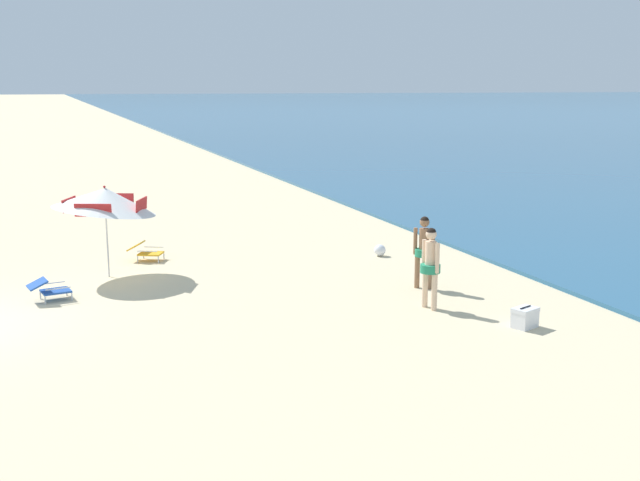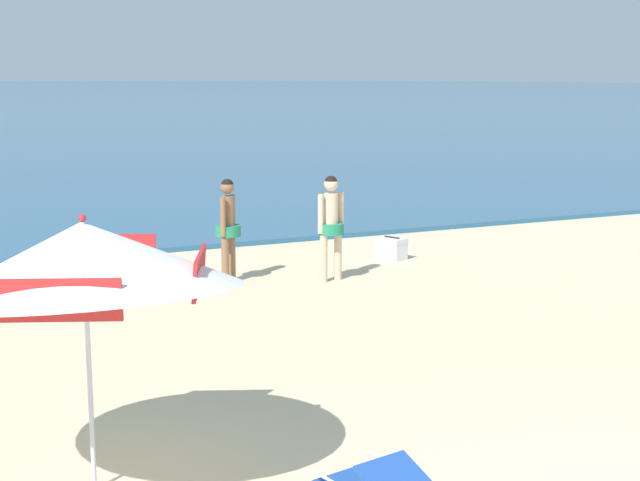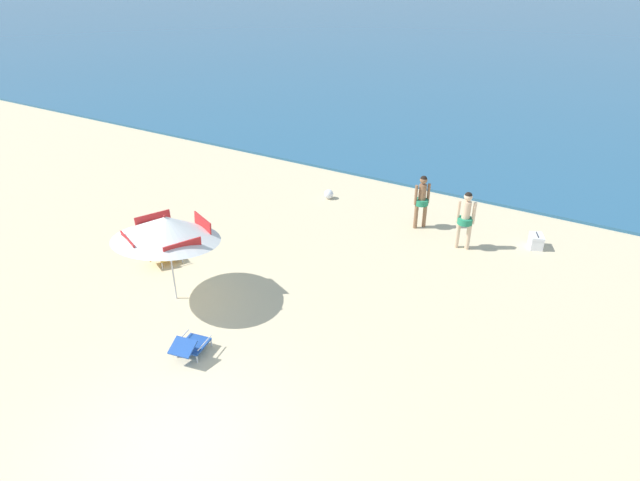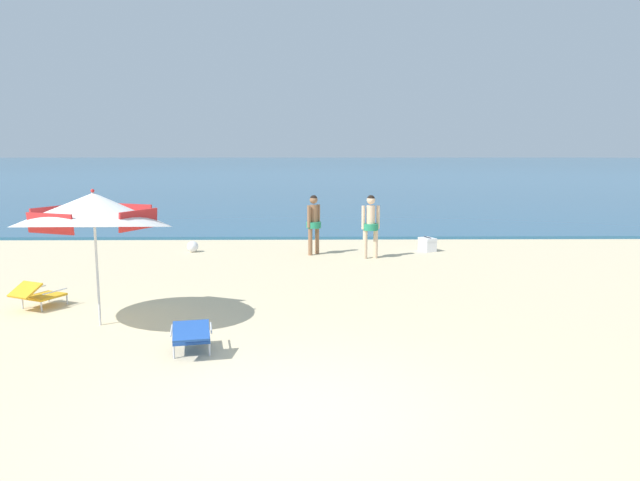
{
  "view_description": "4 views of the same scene",
  "coord_description": "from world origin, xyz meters",
  "px_view_note": "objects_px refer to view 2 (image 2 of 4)",
  "views": [
    {
      "loc": [
        16.18,
        2.06,
        4.66
      ],
      "look_at": [
        0.7,
        7.51,
        1.39
      ],
      "focal_mm": 43.91,
      "sensor_mm": 36.0,
      "label": 1
    },
    {
      "loc": [
        -4.61,
        -3.74,
        3.32
      ],
      "look_at": [
        0.01,
        6.05,
        1.38
      ],
      "focal_mm": 51.41,
      "sensor_mm": 36.0,
      "label": 2
    },
    {
      "loc": [
        5.47,
        -4.15,
        7.43
      ],
      "look_at": [
        -0.93,
        6.29,
        0.95
      ],
      "focal_mm": 30.06,
      "sensor_mm": 36.0,
      "label": 3
    },
    {
      "loc": [
        0.25,
        -5.87,
        2.8
      ],
      "look_at": [
        0.44,
        7.45,
        0.81
      ],
      "focal_mm": 31.97,
      "sensor_mm": 36.0,
      "label": 4
    }
  ],
  "objects_px": {
    "beach_umbrella_striped_main": "(84,257)",
    "person_standing_near_shore": "(331,220)",
    "person_standing_beside": "(228,223)",
    "cooler_box": "(392,248)"
  },
  "relations": [
    {
      "from": "beach_umbrella_striped_main",
      "to": "person_standing_near_shore",
      "type": "relative_size",
      "value": 1.48
    },
    {
      "from": "beach_umbrella_striped_main",
      "to": "person_standing_beside",
      "type": "xyz_separation_m",
      "value": [
        3.59,
        6.82,
        -0.95
      ]
    },
    {
      "from": "person_standing_near_shore",
      "to": "person_standing_beside",
      "type": "relative_size",
      "value": 1.02
    },
    {
      "from": "person_standing_near_shore",
      "to": "person_standing_beside",
      "type": "distance_m",
      "value": 1.68
    },
    {
      "from": "person_standing_beside",
      "to": "beach_umbrella_striped_main",
      "type": "bearing_deg",
      "value": -117.78
    },
    {
      "from": "cooler_box",
      "to": "person_standing_beside",
      "type": "bearing_deg",
      "value": -171.36
    },
    {
      "from": "person_standing_near_shore",
      "to": "beach_umbrella_striped_main",
      "type": "bearing_deg",
      "value": -129.78
    },
    {
      "from": "beach_umbrella_striped_main",
      "to": "person_standing_near_shore",
      "type": "bearing_deg",
      "value": 50.22
    },
    {
      "from": "beach_umbrella_striped_main",
      "to": "cooler_box",
      "type": "height_order",
      "value": "beach_umbrella_striped_main"
    },
    {
      "from": "person_standing_beside",
      "to": "cooler_box",
      "type": "distance_m",
      "value": 3.49
    }
  ]
}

